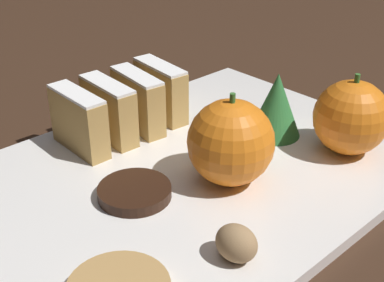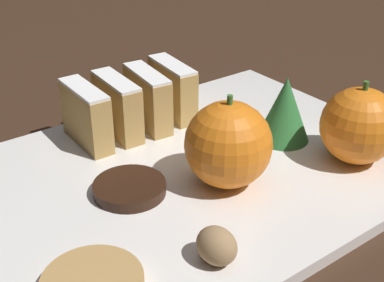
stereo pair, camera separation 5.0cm
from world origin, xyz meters
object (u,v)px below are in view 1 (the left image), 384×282
orange_near (231,142)px  walnut (236,243)px  orange_far (351,117)px  chocolate_cookie (134,192)px

orange_near → walnut: 0.11m
orange_far → walnut: size_ratio=2.42×
orange_near → walnut: orange_near is taller
orange_far → orange_near: bearing=-109.0°
chocolate_cookie → walnut: bearing=2.8°
orange_near → chocolate_cookie: orange_near is taller
chocolate_cookie → orange_far: bearing=68.4°
orange_near → walnut: bearing=-44.2°
orange_far → walnut: orange_far is taller
orange_near → chocolate_cookie: (-0.04, -0.08, -0.03)m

